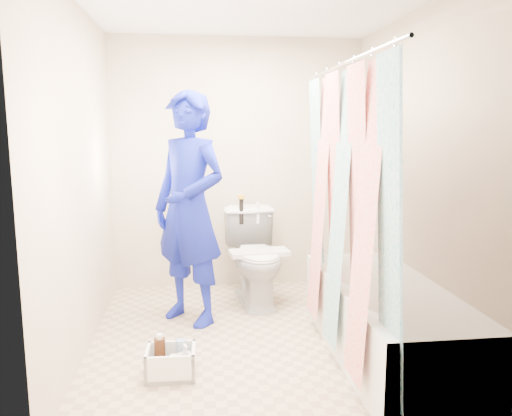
{
  "coord_description": "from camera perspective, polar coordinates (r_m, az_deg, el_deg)",
  "views": [
    {
      "loc": [
        -0.43,
        -3.53,
        1.55
      ],
      "look_at": [
        0.07,
        0.46,
        0.9
      ],
      "focal_mm": 35.0,
      "sensor_mm": 36.0,
      "label": 1
    }
  ],
  "objects": [
    {
      "name": "floor",
      "position": [
        3.88,
        -0.15,
        -14.45
      ],
      "size": [
        2.6,
        2.6,
        0.0
      ],
      "primitive_type": "plane",
      "color": "tan",
      "rests_on": "ground"
    },
    {
      "name": "ceiling",
      "position": [
        3.65,
        -0.17,
        22.58
      ],
      "size": [
        2.4,
        2.6,
        0.02
      ],
      "primitive_type": "cube",
      "color": "white",
      "rests_on": "wall_back"
    },
    {
      "name": "wall_back",
      "position": [
        4.86,
        -2.01,
        4.99
      ],
      "size": [
        2.4,
        0.02,
        2.4
      ],
      "primitive_type": "cube",
      "color": "beige",
      "rests_on": "ground"
    },
    {
      "name": "wall_front",
      "position": [
        2.29,
        3.75,
        0.29
      ],
      "size": [
        2.4,
        0.02,
        2.4
      ],
      "primitive_type": "cube",
      "color": "beige",
      "rests_on": "ground"
    },
    {
      "name": "wall_left",
      "position": [
        3.63,
        -19.36,
        3.06
      ],
      "size": [
        0.02,
        2.6,
        2.4
      ],
      "primitive_type": "cube",
      "color": "beige",
      "rests_on": "ground"
    },
    {
      "name": "wall_right",
      "position": [
        3.9,
        17.67,
        3.54
      ],
      "size": [
        0.02,
        2.6,
        2.4
      ],
      "primitive_type": "cube",
      "color": "beige",
      "rests_on": "ground"
    },
    {
      "name": "bathtub",
      "position": [
        3.59,
        14.62,
        -12.11
      ],
      "size": [
        0.7,
        1.75,
        0.5
      ],
      "color": "white",
      "rests_on": "ground"
    },
    {
      "name": "curtain_rod",
      "position": [
        3.27,
        10.25,
        16.01
      ],
      "size": [
        0.02,
        1.9,
        0.02
      ],
      "primitive_type": "cylinder",
      "rotation": [
        1.57,
        0.0,
        0.0
      ],
      "color": "silver",
      "rests_on": "wall_back"
    },
    {
      "name": "shower_curtain",
      "position": [
        3.29,
        9.79,
        -0.3
      ],
      "size": [
        0.06,
        1.75,
        1.8
      ],
      "primitive_type": "cube",
      "color": "white",
      "rests_on": "curtain_rod"
    },
    {
      "name": "toilet",
      "position": [
        4.47,
        -0.0,
        -5.59
      ],
      "size": [
        0.54,
        0.85,
        0.83
      ],
      "primitive_type": "imported",
      "rotation": [
        0.0,
        0.0,
        0.1
      ],
      "color": "silver",
      "rests_on": "ground"
    },
    {
      "name": "tank_lid",
      "position": [
        4.33,
        0.38,
        -5.11
      ],
      "size": [
        0.53,
        0.27,
        0.04
      ],
      "primitive_type": "cube",
      "rotation": [
        0.0,
        0.0,
        0.1
      ],
      "color": "silver",
      "rests_on": "toilet"
    },
    {
      "name": "tank_internals",
      "position": [
        4.59,
        -1.18,
        -0.07
      ],
      "size": [
        0.2,
        0.07,
        0.27
      ],
      "color": "black",
      "rests_on": "toilet"
    },
    {
      "name": "plumber",
      "position": [
        3.97,
        -7.63,
        -0.09
      ],
      "size": [
        0.79,
        0.78,
        1.84
      ],
      "primitive_type": "imported",
      "rotation": [
        0.0,
        0.0,
        -0.73
      ],
      "color": "navy",
      "rests_on": "ground"
    },
    {
      "name": "cleaning_caddy",
      "position": [
        3.33,
        -9.52,
        -17.09
      ],
      "size": [
        0.31,
        0.25,
        0.24
      ],
      "rotation": [
        0.0,
        0.0,
        -0.03
      ],
      "color": "white",
      "rests_on": "ground"
    }
  ]
}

